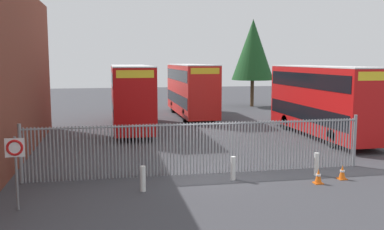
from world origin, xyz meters
The scene contains 12 objects.
ground_plane centered at (0.00, 8.00, 0.00)m, with size 100.00×100.00×0.00m, color #3D3D42.
palisade_fence centered at (-0.43, 0.00, 1.18)m, with size 14.43×0.14×2.35m.
double_decker_bus_near_gate centered at (8.92, 7.18, 2.42)m, with size 2.54×10.81×4.42m.
double_decker_bus_behind_fence_left centered at (-2.65, 12.54, 2.42)m, with size 2.54×10.81×4.42m.
double_decker_bus_behind_fence_right centered at (2.73, 18.40, 2.42)m, with size 2.54×10.81×4.42m.
bollard_near_left centered at (-3.00, -1.98, 0.47)m, with size 0.20×0.20×0.95m, color silver.
bollard_center_front centered at (0.68, -1.14, 0.47)m, with size 0.20×0.20×0.95m, color silver.
bollard_near_right centered at (4.30, -1.14, 0.47)m, with size 0.20×0.20×0.95m, color silver.
traffic_cone_by_gate centered at (3.79, -2.29, 0.29)m, with size 0.34×0.34×0.59m.
traffic_cone_mid_forecourt centered at (5.03, -1.92, 0.29)m, with size 0.34×0.34×0.59m.
speed_limit_sign_post centered at (-7.10, -3.22, 1.78)m, with size 0.60×0.14×2.40m.
tree_tall_back centered at (10.47, 25.04, 5.82)m, with size 4.31×4.31×8.92m.
Camera 1 is at (-4.17, -17.30, 4.79)m, focal length 40.15 mm.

